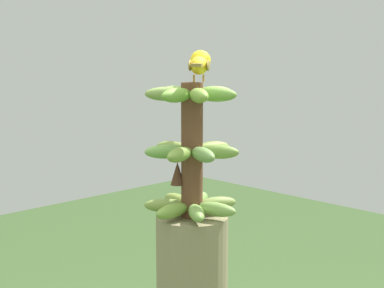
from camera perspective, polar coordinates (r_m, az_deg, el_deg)
banana_bunch at (r=1.50m, az=-0.03°, el=-0.69°), size 0.25×0.25×0.35m
perched_bird at (r=1.52m, az=0.75°, el=7.79°), size 0.14×0.16×0.08m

